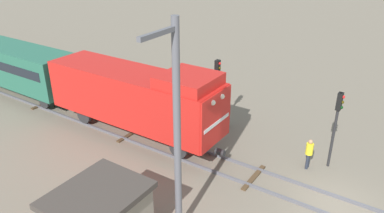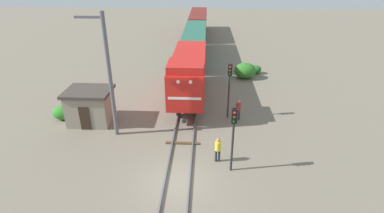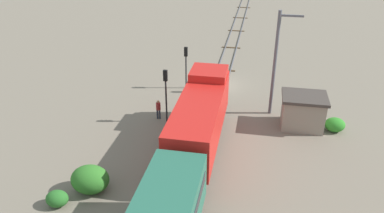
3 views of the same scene
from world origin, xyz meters
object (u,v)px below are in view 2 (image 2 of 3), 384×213
Objects in this scene: locomotive at (189,71)px; catenary_mast at (109,75)px; traffic_signal_mid at (229,82)px; relay_hut at (90,106)px; passenger_car_leading at (195,40)px; worker_near_track at (218,148)px; traffic_signal_near at (233,129)px; passenger_car_trailing at (198,20)px; worker_by_signal at (238,109)px.

catenary_mast is at bearing -127.82° from locomotive.
traffic_signal_mid is 0.51× the size of catenary_mast.
catenary_mast is 2.54× the size of relay_hut.
passenger_car_leading reaches higher than worker_near_track.
locomotive is 0.83× the size of passenger_car_leading.
traffic_signal_near is 1.20× the size of relay_hut.
passenger_car_trailing is 3.32× the size of traffic_signal_near.
traffic_signal_mid is at bearing 23.14° from worker_by_signal.
relay_hut is at bearing -25.10° from worker_near_track.
worker_near_track is 0.19× the size of catenary_mast.
catenary_mast reaches higher than worker_by_signal.
relay_hut is at bearing -148.11° from locomotive.
worker_near_track is (2.40, -37.48, -1.53)m from passenger_car_trailing.
traffic_signal_mid is (0.20, 7.02, 0.23)m from traffic_signal_near.
passenger_car_leading reaches higher than relay_hut.
traffic_signal_near is 2.48× the size of worker_near_track.
traffic_signal_mid is 6.58m from worker_near_track.
worker_by_signal is 10.34m from catenary_mast.
locomotive is at bearing 134.94° from traffic_signal_mid.
worker_by_signal is (1.00, 6.67, -1.93)m from traffic_signal_near.
catenary_mast reaches higher than traffic_signal_mid.
relay_hut is at bearing 142.91° from catenary_mast.
passenger_car_leading is 14.60m from passenger_car_trailing.
relay_hut reaches higher than worker_near_track.
traffic_signal_near reaches higher than passenger_car_leading.
worker_by_signal is (0.80, -0.35, -2.16)m from traffic_signal_mid.
traffic_signal_mid is at bearing -78.52° from passenger_car_leading.
catenary_mast is at bearing -20.98° from worker_near_track.
passenger_car_leading is at bearing 97.67° from traffic_signal_near.
passenger_car_leading is at bearing 90.00° from locomotive.
passenger_car_leading is 20.60m from catenary_mast.
traffic_signal_near is 2.27m from worker_near_track.
traffic_signal_near is (3.20, -10.43, 0.15)m from locomotive.
worker_near_track is 6.06m from worker_by_signal.
traffic_signal_mid is at bearing -83.81° from passenger_car_trailing.
traffic_signal_mid is at bearing -98.13° from worker_near_track.
traffic_signal_mid is at bearing 20.17° from catenary_mast.
traffic_signal_near is 7.02m from worker_by_signal.
worker_near_track and worker_by_signal have the same top height.
locomotive is 2.75× the size of traffic_signal_near.
catenary_mast is (-5.06, -6.51, 1.92)m from locomotive.
locomotive is 10.00m from worker_near_track.
worker_by_signal is at bearing -76.20° from passenger_car_leading.
locomotive reaches higher than relay_hut.
traffic_signal_near is at bearing -25.38° from catenary_mast.
traffic_signal_near is at bearing 133.10° from worker_near_track.
relay_hut is (-11.70, -0.91, 0.40)m from worker_by_signal.
passenger_car_trailing is 31.53m from traffic_signal_mid.
locomotive is 1.31× the size of catenary_mast.
passenger_car_leading is at bearing 75.71° from catenary_mast.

